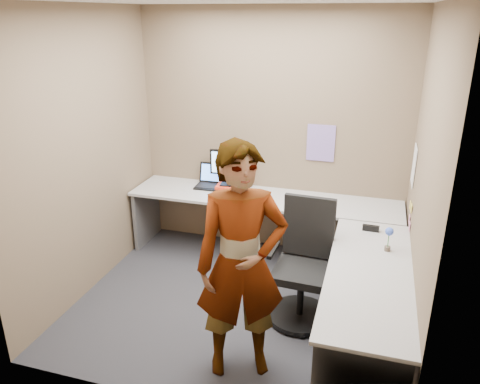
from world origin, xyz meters
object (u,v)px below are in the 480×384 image
(desk, at_px, (292,237))
(office_chair, at_px, (303,272))
(person, at_px, (241,264))
(monitor, at_px, (229,165))

(desk, distance_m, office_chair, 0.45)
(desk, height_order, person, person)
(desk, height_order, office_chair, office_chair)
(desk, xyz_separation_m, monitor, (-0.87, 0.72, 0.43))
(monitor, distance_m, person, 2.03)
(desk, relative_size, person, 1.63)
(monitor, relative_size, office_chair, 0.39)
(office_chair, xyz_separation_m, person, (-0.34, -0.79, 0.47))
(desk, xyz_separation_m, person, (-0.16, -1.18, 0.33))
(office_chair, bearing_deg, monitor, 136.18)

